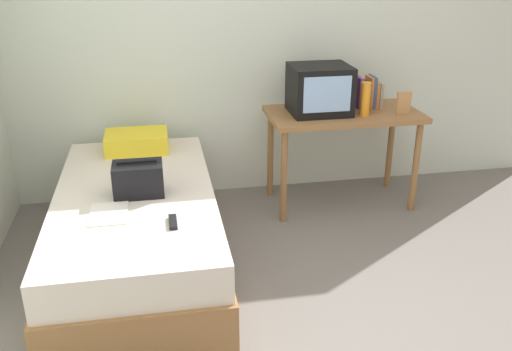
# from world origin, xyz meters

# --- Properties ---
(ground_plane) EXTENTS (8.00, 8.00, 0.00)m
(ground_plane) POSITION_xyz_m (0.00, 0.00, 0.00)
(ground_plane) COLOR slate
(wall_back) EXTENTS (5.20, 0.10, 2.60)m
(wall_back) POSITION_xyz_m (0.00, 2.00, 1.30)
(wall_back) COLOR silver
(wall_back) RESTS_ON ground
(bed) EXTENTS (1.00, 2.00, 0.53)m
(bed) POSITION_xyz_m (-0.99, 0.85, 0.26)
(bed) COLOR olive
(bed) RESTS_ON ground
(desk) EXTENTS (1.16, 0.60, 0.76)m
(desk) POSITION_xyz_m (0.59, 1.53, 0.66)
(desk) COLOR olive
(desk) RESTS_ON ground
(tv) EXTENTS (0.44, 0.39, 0.36)m
(tv) POSITION_xyz_m (0.40, 1.54, 0.94)
(tv) COLOR black
(tv) RESTS_ON desk
(water_bottle) EXTENTS (0.07, 0.07, 0.25)m
(water_bottle) POSITION_xyz_m (0.71, 1.41, 0.89)
(water_bottle) COLOR orange
(water_bottle) RESTS_ON desk
(book_row) EXTENTS (0.19, 0.17, 0.25)m
(book_row) POSITION_xyz_m (0.81, 1.63, 0.87)
(book_row) COLOR #7A3D89
(book_row) RESTS_ON desk
(picture_frame) EXTENTS (0.11, 0.02, 0.17)m
(picture_frame) POSITION_xyz_m (1.01, 1.40, 0.85)
(picture_frame) COLOR #B27F4C
(picture_frame) RESTS_ON desk
(pillow) EXTENTS (0.45, 0.32, 0.14)m
(pillow) POSITION_xyz_m (-0.98, 1.60, 0.60)
(pillow) COLOR yellow
(pillow) RESTS_ON bed
(handbag) EXTENTS (0.30, 0.20, 0.22)m
(handbag) POSITION_xyz_m (-0.95, 0.80, 0.63)
(handbag) COLOR black
(handbag) RESTS_ON bed
(magazine) EXTENTS (0.21, 0.29, 0.01)m
(magazine) POSITION_xyz_m (-1.12, 0.55, 0.53)
(magazine) COLOR white
(magazine) RESTS_ON bed
(remote_dark) EXTENTS (0.04, 0.16, 0.02)m
(remote_dark) POSITION_xyz_m (-0.77, 0.37, 0.54)
(remote_dark) COLOR black
(remote_dark) RESTS_ON bed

